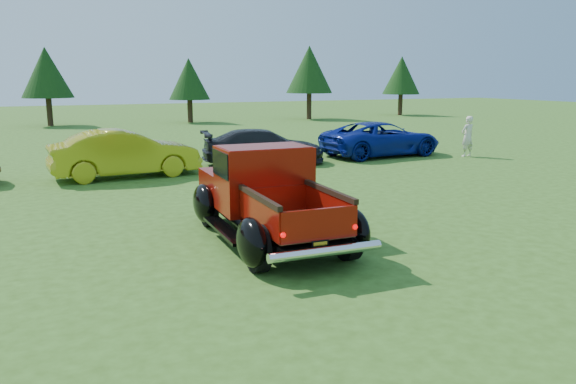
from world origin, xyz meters
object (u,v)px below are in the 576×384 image
at_px(tree_far_east, 401,75).
at_px(tree_east, 309,70).
at_px(show_car_blue, 381,139).
at_px(show_car_grey, 263,147).
at_px(tree_mid_left, 46,73).
at_px(spectator, 467,136).
at_px(pickup_truck, 264,194).
at_px(show_car_yellow, 125,154).
at_px(tree_mid_right, 189,79).

bearing_deg(tree_far_east, tree_east, -173.66).
height_order(tree_east, show_car_blue, tree_east).
bearing_deg(show_car_grey, tree_mid_left, 27.36).
xyz_separation_m(show_car_blue, spectator, (2.95, -1.60, 0.12)).
distance_m(pickup_truck, show_car_blue, 12.34).
height_order(tree_far_east, show_car_yellow, tree_far_east).
relative_size(tree_mid_right, show_car_blue, 0.90).
height_order(show_car_yellow, show_car_grey, show_car_yellow).
height_order(pickup_truck, show_car_blue, pickup_truck).
bearing_deg(tree_mid_right, show_car_yellow, -109.93).
bearing_deg(show_car_blue, spectator, -121.95).
distance_m(show_car_yellow, show_car_blue, 10.08).
bearing_deg(tree_mid_right, show_car_blue, -82.70).
relative_size(show_car_yellow, show_car_blue, 0.92).
bearing_deg(show_car_grey, show_car_blue, -77.75).
bearing_deg(tree_mid_right, spectator, -75.64).
xyz_separation_m(tree_east, show_car_blue, (-6.45, -19.37, -2.97)).
distance_m(show_car_grey, show_car_blue, 5.13).
relative_size(show_car_blue, spectator, 3.06).
height_order(tree_mid_right, pickup_truck, tree_mid_right).
distance_m(tree_mid_left, show_car_grey, 22.17).
xyz_separation_m(tree_mid_right, tree_east, (9.00, -0.50, 0.68)).
distance_m(tree_mid_left, show_car_blue, 24.01).
bearing_deg(tree_east, show_car_yellow, -129.27).
bearing_deg(show_car_blue, tree_mid_right, 3.86).
bearing_deg(tree_mid_left, tree_mid_right, -6.34).
bearing_deg(tree_east, show_car_blue, -108.42).
height_order(tree_far_east, show_car_grey, tree_far_east).
distance_m(tree_mid_left, spectator, 26.87).
distance_m(pickup_truck, spectator, 13.64).
relative_size(tree_mid_left, spectator, 3.13).
xyz_separation_m(tree_mid_left, tree_east, (18.00, -1.50, 0.27)).
height_order(show_car_yellow, show_car_blue, show_car_yellow).
xyz_separation_m(tree_mid_left, tree_far_east, (27.00, -0.50, -0.14)).
bearing_deg(pickup_truck, show_car_grey, 70.08).
bearing_deg(tree_mid_left, tree_far_east, -1.06).
xyz_separation_m(tree_far_east, spectator, (-12.50, -21.98, -2.45)).
bearing_deg(tree_far_east, pickup_truck, -129.49).
bearing_deg(tree_mid_left, show_car_yellow, -86.04).
relative_size(tree_east, show_car_yellow, 1.19).
bearing_deg(spectator, tree_east, -105.65).
distance_m(tree_east, spectator, 21.46).
relative_size(tree_mid_right, pickup_truck, 0.90).
height_order(tree_mid_left, tree_mid_right, tree_mid_left).
bearing_deg(show_car_grey, spectator, -89.70).
height_order(tree_mid_right, spectator, tree_mid_right).
bearing_deg(show_car_yellow, show_car_grey, -86.13).
relative_size(tree_east, spectator, 3.38).
height_order(tree_mid_left, show_car_yellow, tree_mid_left).
xyz_separation_m(pickup_truck, spectator, (11.57, 7.23, -0.05)).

